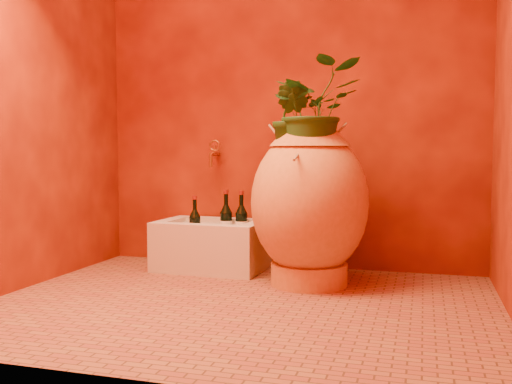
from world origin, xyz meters
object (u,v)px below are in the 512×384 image
(wine_bottle_c, at_px, (195,227))
(wall_tap, at_px, (214,152))
(stone_basin, at_px, (212,246))
(amphora, at_px, (309,202))
(wine_bottle_b, at_px, (226,223))
(wine_bottle_a, at_px, (241,223))

(wine_bottle_c, bearing_deg, wall_tap, 80.06)
(stone_basin, height_order, wine_bottle_c, wine_bottle_c)
(amphora, height_order, wine_bottle_b, amphora)
(stone_basin, distance_m, wine_bottle_a, 0.24)
(amphora, xyz_separation_m, wine_bottle_b, (-0.61, 0.32, -0.18))
(stone_basin, bearing_deg, wine_bottle_c, -136.66)
(wine_bottle_b, xyz_separation_m, wine_bottle_c, (-0.15, -0.16, -0.01))
(wine_bottle_c, bearing_deg, stone_basin, 43.34)
(amphora, relative_size, wine_bottle_c, 3.11)
(stone_basin, xyz_separation_m, wine_bottle_b, (0.07, 0.08, 0.14))
(amphora, bearing_deg, wall_tap, 151.09)
(wine_bottle_a, bearing_deg, amphora, -32.99)
(wall_tap, bearing_deg, stone_basin, -75.48)
(wine_bottle_c, height_order, wall_tap, wall_tap)
(wine_bottle_b, relative_size, wine_bottle_c, 1.10)
(amphora, bearing_deg, stone_basin, 160.52)
(amphora, height_order, wall_tap, amphora)
(stone_basin, relative_size, wine_bottle_a, 2.10)
(amphora, bearing_deg, wine_bottle_b, 152.43)
(wine_bottle_b, distance_m, wine_bottle_c, 0.22)
(stone_basin, bearing_deg, wine_bottle_a, 27.45)
(stone_basin, xyz_separation_m, wall_tap, (-0.04, 0.16, 0.60))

